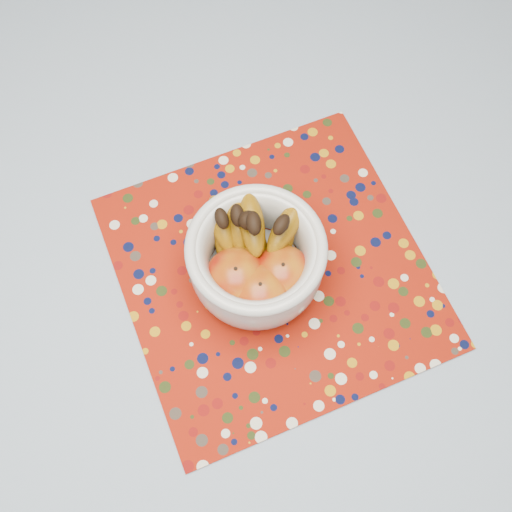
% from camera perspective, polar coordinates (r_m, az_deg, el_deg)
% --- Properties ---
extents(table, '(1.20, 1.20, 0.75)m').
position_cam_1_polar(table, '(0.98, -5.46, -3.88)').
color(table, brown).
rests_on(table, ground).
extents(tablecloth, '(1.32, 1.32, 0.01)m').
position_cam_1_polar(tablecloth, '(0.91, -5.91, -2.24)').
color(tablecloth, slate).
rests_on(tablecloth, table).
extents(placemat, '(0.57, 0.57, 0.00)m').
position_cam_1_polar(placemat, '(0.90, 1.66, -1.45)').
color(placemat, maroon).
rests_on(placemat, tablecloth).
extents(fruit_bowl, '(0.20, 0.19, 0.15)m').
position_cam_1_polar(fruit_bowl, '(0.83, -0.09, -0.14)').
color(fruit_bowl, silver).
rests_on(fruit_bowl, placemat).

